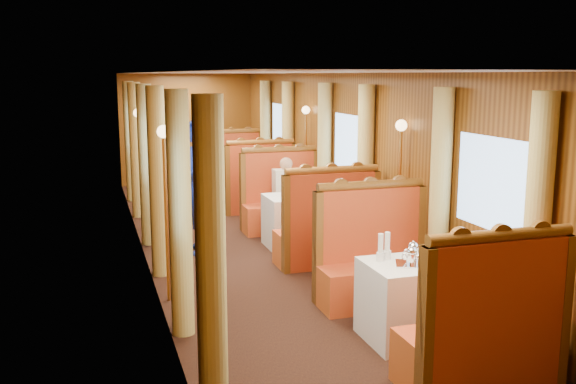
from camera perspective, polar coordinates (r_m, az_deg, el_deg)
name	(u,v)px	position (r m, az deg, el deg)	size (l,w,h in m)	color
floor	(253,250)	(9.24, -3.17, -5.15)	(3.00, 12.00, 0.01)	black
ceiling	(251,73)	(8.91, -3.34, 10.54)	(3.00, 12.00, 0.01)	silver
wall_far	(187,129)	(14.85, -8.95, 5.55)	(3.00, 2.50, 0.01)	brown
wall_near	(534,314)	(3.63, 21.01, -10.10)	(3.00, 2.50, 0.01)	brown
wall_left	(142,168)	(8.75, -12.83, 2.09)	(12.00, 2.50, 0.01)	brown
wall_right	(351,159)	(9.46, 5.60, 2.91)	(12.00, 2.50, 0.01)	brown
doorway_far	(188,140)	(14.84, -8.91, 4.58)	(0.80, 0.04, 2.00)	brown
table_near	(420,300)	(6.27, 11.66, -9.40)	(1.05, 0.72, 0.75)	white
banquette_near_fwd	(483,337)	(5.45, 16.94, -12.20)	(1.30, 0.55, 1.34)	#A71D12
banquette_near_aft	(375,265)	(7.11, 7.71, -6.47)	(1.30, 0.55, 1.34)	#A71D12
table_mid	(302,221)	(9.36, 1.26, -2.58)	(1.05, 0.72, 0.75)	white
banquette_mid_fwd	(327,234)	(8.42, 3.47, -3.73)	(1.30, 0.55, 1.34)	#A71D12
banquette_mid_aft	(282,204)	(10.29, -0.54, -1.10)	(1.30, 0.55, 1.34)	#A71D12
table_far	(246,183)	(12.66, -3.79, 0.83)	(1.05, 0.72, 0.75)	white
banquette_far_fwd	(259,189)	(11.68, -2.63, 0.28)	(1.30, 0.55, 1.34)	#A71D12
banquette_far_aft	(234,173)	(13.63, -4.80, 1.71)	(1.30, 0.55, 1.34)	#A71D12
tea_tray	(414,264)	(6.05, 11.18, -6.31)	(0.34, 0.26, 0.01)	silver
teapot_left	(411,258)	(6.02, 10.91, -5.81)	(0.16, 0.12, 0.13)	silver
teapot_right	(424,258)	(6.05, 11.96, -5.76)	(0.17, 0.12, 0.13)	silver
teapot_back	(413,254)	(6.16, 11.03, -5.41)	(0.17, 0.13, 0.14)	silver
fruit_plate	(455,262)	(6.17, 14.62, -6.00)	(0.22, 0.22, 0.05)	white
cup_inboard	(380,250)	(6.09, 8.22, -5.15)	(0.08, 0.08, 0.26)	white
cup_outboard	(387,248)	(6.16, 8.81, -4.98)	(0.08, 0.08, 0.26)	white
rose_vase_mid	(304,183)	(9.27, 1.40, 0.79)	(0.06, 0.06, 0.36)	silver
rose_vase_far	(245,155)	(12.60, -3.81, 3.33)	(0.06, 0.06, 0.36)	silver
window_left_near	(180,203)	(5.28, -9.62, -0.95)	(1.20, 0.90, 0.01)	#83ADE1
curtain_left_near_a	(211,260)	(4.62, -6.88, -6.06)	(0.22, 0.22, 2.35)	#DECD72
curtain_left_near_b	(180,215)	(6.11, -9.57, -2.05)	(0.22, 0.22, 2.35)	#DECD72
window_right_near	(493,184)	(6.39, 17.80, 0.65)	(1.20, 0.90, 0.01)	#83ADE1
curtain_right_near_a	(537,232)	(5.77, 21.22, -3.37)	(0.22, 0.22, 2.35)	#DECD72
curtain_right_near_b	(440,198)	(7.02, 13.33, -0.57)	(0.22, 0.22, 2.35)	#DECD72
window_left_mid	(143,153)	(8.73, -12.78, 3.39)	(1.20, 0.90, 0.01)	#83ADE1
curtain_left_mid_a	(158,182)	(8.00, -11.49, 0.84)	(0.22, 0.22, 2.35)	#DECD72
curtain_left_mid_b	(146,165)	(9.54, -12.48, 2.32)	(0.22, 0.22, 2.35)	#DECD72
window_right_mid	(350,146)	(9.43, 5.54, 4.11)	(1.20, 0.90, 0.01)	#83ADE1
curtain_right_mid_a	(365,172)	(8.72, 6.86, 1.75)	(0.22, 0.22, 2.35)	#DECD72
curtain_right_mid_b	(324,158)	(10.15, 3.25, 3.02)	(0.22, 0.22, 2.35)	#DECD72
window_left_far	(127,131)	(12.20, -14.16, 5.27)	(1.20, 0.90, 0.01)	#83ADE1
curtain_left_far_a	(136,151)	(11.46, -13.34, 3.61)	(0.22, 0.22, 2.35)	#DECD72
curtain_left_far_b	(130,142)	(13.01, -13.84, 4.37)	(0.22, 0.22, 2.35)	#DECD72
window_right_far	(281,127)	(12.72, -0.62, 5.78)	(1.20, 0.90, 0.01)	#83ADE1
curtain_right_far_a	(288,145)	(11.97, -0.02, 4.17)	(0.22, 0.22, 2.35)	#DECD72
curtain_right_far_b	(266,138)	(13.46, -2.00, 4.86)	(0.22, 0.22, 2.35)	#DECD72
sconce_left_fore	(165,178)	(7.02, -10.88, 1.26)	(0.14, 0.14, 1.95)	#BF8C3F
sconce_right_fore	(400,167)	(7.83, 9.92, 2.23)	(0.14, 0.14, 1.95)	#BF8C3F
sconce_left_aft	(139,144)	(10.47, -13.10, 4.15)	(0.14, 0.14, 1.95)	#BF8C3F
sconce_right_aft	(306,139)	(11.04, 1.59, 4.73)	(0.14, 0.14, 1.95)	#BF8C3F
steward	(197,187)	(9.02, -8.10, 0.48)	(0.68, 0.45, 1.88)	navy
passenger	(287,187)	(9.99, -0.11, 0.41)	(0.40, 0.44, 0.76)	beige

